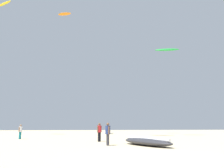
% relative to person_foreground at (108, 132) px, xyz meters
% --- Properties ---
extents(ground_plane, '(120.00, 120.00, 0.00)m').
position_rel_person_foreground_xyz_m(ground_plane, '(1.34, -6.46, -1.02)').
color(ground_plane, beige).
extents(person_foreground, '(0.40, 0.57, 1.75)m').
position_rel_person_foreground_xyz_m(person_foreground, '(0.00, 0.00, 0.00)').
color(person_foreground, '#2D2D33').
rests_on(person_foreground, ground).
extents(person_midground, '(0.37, 0.51, 1.65)m').
position_rel_person_foreground_xyz_m(person_midground, '(-9.19, 9.05, -0.06)').
color(person_midground, teal).
rests_on(person_midground, ground).
extents(person_left, '(0.46, 0.44, 1.77)m').
position_rel_person_foreground_xyz_m(person_left, '(-0.44, 4.29, 0.01)').
color(person_left, black).
rests_on(person_left, ground).
extents(kite_grounded_near, '(3.63, 5.42, 0.64)m').
position_rel_person_foreground_xyz_m(kite_grounded_near, '(2.98, -0.44, -0.72)').
color(kite_grounded_near, '#2D2D33').
rests_on(kite_grounded_near, ground).
extents(kite_aloft_0, '(3.26, 2.84, 0.80)m').
position_rel_person_foreground_xyz_m(kite_aloft_0, '(-15.40, 16.99, 19.88)').
color(kite_aloft_0, yellow).
extents(kite_aloft_2, '(2.68, 1.53, 0.47)m').
position_rel_person_foreground_xyz_m(kite_aloft_2, '(-6.35, 22.12, 21.32)').
color(kite_aloft_2, orange).
extents(kite_aloft_5, '(3.76, 1.81, 0.69)m').
position_rel_person_foreground_xyz_m(kite_aloft_5, '(10.25, 13.55, 11.86)').
color(kite_aloft_5, green).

